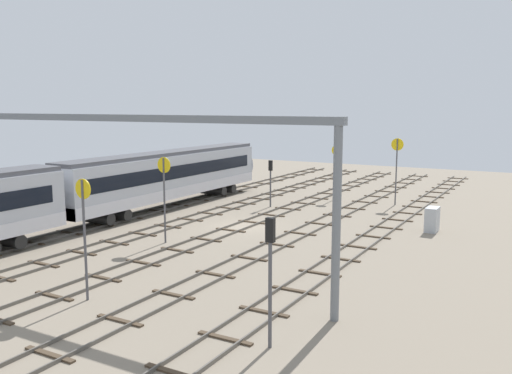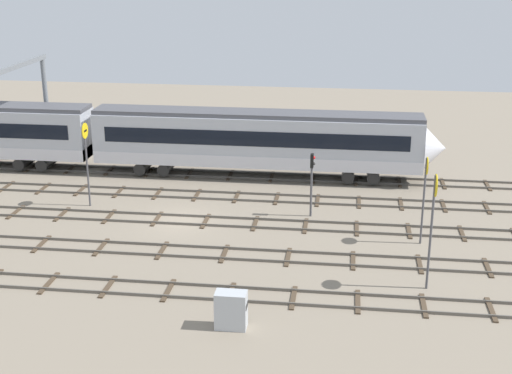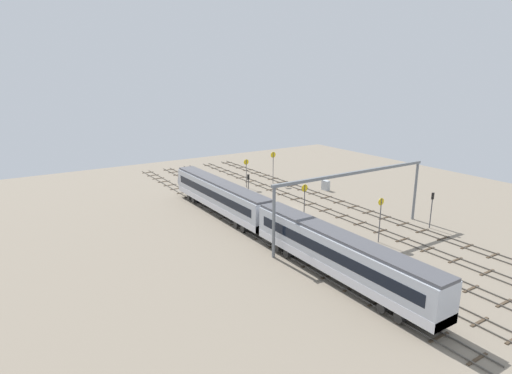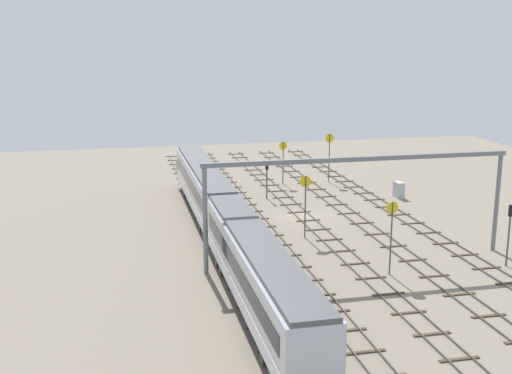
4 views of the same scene
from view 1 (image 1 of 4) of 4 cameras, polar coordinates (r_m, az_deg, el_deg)
name	(u,v)px [view 1 (image 1 of 4)]	position (r m, az deg, el deg)	size (l,w,h in m)	color
ground_plane	(242,226)	(40.28, -1.49, -4.17)	(90.93, 90.93, 0.00)	gray
track_near_foreground	(366,241)	(36.45, 11.50, -5.60)	(74.93, 2.40, 0.16)	#59544C
track_second_near	(300,233)	(38.11, 4.67, -4.84)	(74.93, 2.40, 0.16)	#59544C
track_middle	(242,226)	(40.27, -1.49, -4.08)	(74.93, 2.40, 0.16)	#59544C
track_second_far	(190,219)	(42.85, -6.96, -3.38)	(74.93, 2.40, 0.16)	#59544C
track_with_train	(143,213)	(45.77, -11.77, -2.72)	(74.93, 2.40, 0.16)	#59544C
train	(62,197)	(39.59, -19.75, -0.99)	(50.40, 3.24, 4.80)	#B7BCC6
overhead_gantry	(113,149)	(28.49, -14.80, 3.85)	(0.40, 24.77, 8.44)	slate
speed_sign_near_foreground	(336,164)	(51.97, 8.45, 2.45)	(0.14, 1.00, 5.19)	#4C4C51
speed_sign_mid_trackside	(164,187)	(35.36, -9.63, 0.03)	(0.14, 1.02, 5.62)	#4C4C51
speed_sign_far_trackside	(397,161)	(49.96, 14.59, 2.69)	(0.14, 1.09, 6.01)	#4C4C51
speed_sign_distant_end	(84,223)	(25.69, -17.63, -3.62)	(0.14, 0.92, 5.64)	#4C4C51
signal_light_trackside_approach	(271,176)	(47.60, 1.54, 1.13)	(0.31, 0.32, 4.14)	#4C4C51
signal_light_trackside_departure	(270,264)	(19.81, 1.52, -8.11)	(0.31, 0.32, 4.91)	#4C4C51
relay_cabinet	(432,219)	(40.49, 18.04, -3.27)	(1.44, 0.82, 1.75)	#B2B7BC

